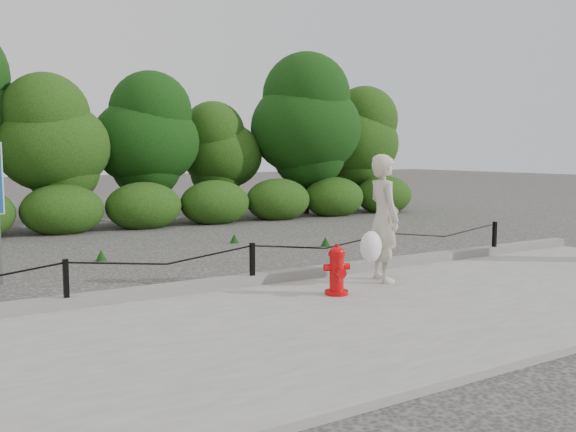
# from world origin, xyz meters

# --- Properties ---
(ground) EXTENTS (90.00, 90.00, 0.00)m
(ground) POSITION_xyz_m (0.00, 0.00, 0.00)
(ground) COLOR #2D2B28
(ground) RESTS_ON ground
(sidewalk) EXTENTS (14.00, 4.00, 0.08)m
(sidewalk) POSITION_xyz_m (0.00, -2.00, 0.04)
(sidewalk) COLOR gray
(sidewalk) RESTS_ON ground
(curb) EXTENTS (14.00, 0.22, 0.14)m
(curb) POSITION_xyz_m (0.00, 0.05, 0.15)
(curb) COLOR slate
(curb) RESTS_ON sidewalk
(chain_barrier) EXTENTS (10.06, 0.06, 0.60)m
(chain_barrier) POSITION_xyz_m (0.00, 0.00, 0.46)
(chain_barrier) COLOR black
(chain_barrier) RESTS_ON sidewalk
(treeline) EXTENTS (20.45, 3.96, 5.02)m
(treeline) POSITION_xyz_m (-0.10, 8.94, 2.63)
(treeline) COLOR black
(treeline) RESTS_ON ground
(fire_hydrant) EXTENTS (0.38, 0.39, 0.67)m
(fire_hydrant) POSITION_xyz_m (0.68, -1.07, 0.40)
(fire_hydrant) COLOR red
(fire_hydrant) RESTS_ON sidewalk
(pedestrian) EXTENTS (0.81, 0.76, 1.83)m
(pedestrian) POSITION_xyz_m (1.73, -0.74, 0.97)
(pedestrian) COLOR beige
(pedestrian) RESTS_ON sidewalk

